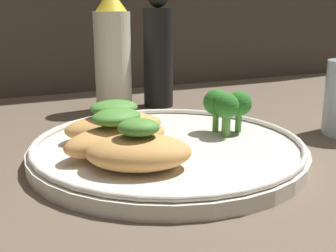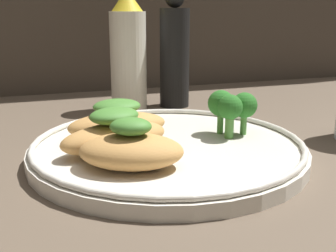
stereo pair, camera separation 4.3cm
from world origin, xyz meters
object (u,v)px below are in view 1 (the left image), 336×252
at_px(sauce_bottle, 113,54).
at_px(pepper_grinder, 158,54).
at_px(plate, 168,148).
at_px(broccoli_bunch, 228,105).

relative_size(sauce_bottle, pepper_grinder, 0.99).
distance_m(plate, pepper_grinder, 0.26).
xyz_separation_m(broccoli_bunch, sauce_bottle, (-0.06, 0.22, 0.04)).
relative_size(plate, sauce_bottle, 1.59).
bearing_deg(plate, sauce_bottle, 86.27).
relative_size(plate, broccoli_bunch, 5.40).
xyz_separation_m(plate, broccoli_bunch, (0.08, 0.01, 0.04)).
distance_m(sauce_bottle, pepper_grinder, 0.07).
height_order(broccoli_bunch, pepper_grinder, pepper_grinder).
height_order(plate, broccoli_bunch, broccoli_bunch).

